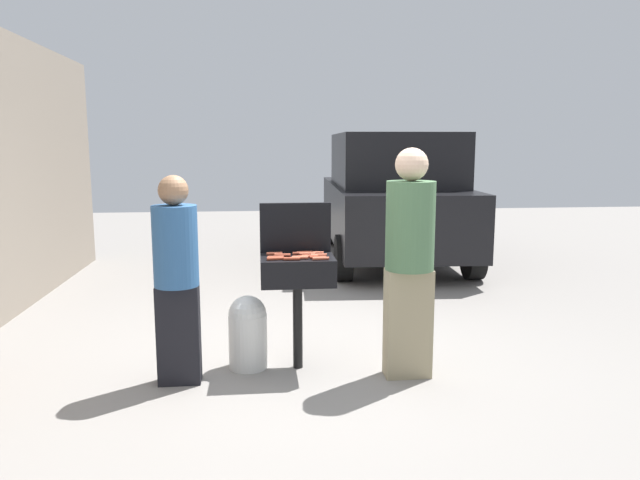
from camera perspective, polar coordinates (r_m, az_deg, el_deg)
ground_plane at (r=5.20m, az=-1.00°, el=-11.72°), size 24.00×24.00×0.00m
bbq_grill at (r=4.89m, az=-2.17°, el=-3.28°), size 0.60×0.44×0.94m
grill_lid_open at (r=5.05m, az=-2.37°, el=1.19°), size 0.60×0.05×0.42m
hot_dog_0 at (r=4.82m, az=-0.98°, el=-1.55°), size 0.13×0.03×0.03m
hot_dog_1 at (r=4.73m, az=-4.31°, el=-1.79°), size 0.13×0.04×0.03m
hot_dog_2 at (r=4.75m, az=-1.92°, el=-1.70°), size 0.13×0.03×0.03m
hot_dog_3 at (r=4.98m, az=-1.49°, el=-1.21°), size 0.13×0.03×0.03m
hot_dog_4 at (r=4.71m, az=-2.70°, el=-1.80°), size 0.13×0.03×0.03m
hot_dog_5 at (r=4.78m, az=-4.26°, el=-1.66°), size 0.13×0.03×0.03m
hot_dog_6 at (r=4.87m, az=-3.60°, el=-1.45°), size 0.13×0.04×0.03m
hot_dog_7 at (r=4.94m, az=-4.38°, el=-1.31°), size 0.13×0.03×0.03m
hot_dog_8 at (r=4.91m, az=-1.21°, el=-1.35°), size 0.13×0.04×0.03m
hot_dog_9 at (r=4.96m, az=-0.40°, el=-1.25°), size 0.13×0.04×0.03m
hot_dog_10 at (r=4.94m, az=-1.89°, el=-1.29°), size 0.13×0.03×0.03m
hot_dog_11 at (r=4.78m, az=-1.88°, el=-1.64°), size 0.13×0.04×0.03m
hot_dog_12 at (r=4.86m, az=-0.12°, el=-1.46°), size 0.13×0.03×0.03m
hot_dog_13 at (r=4.76m, az=-0.21°, el=-1.67°), size 0.13×0.03×0.03m
hot_dog_14 at (r=4.72m, az=0.07°, el=-1.78°), size 0.13×0.03×0.03m
propane_tank at (r=5.05m, az=-6.92°, el=-8.58°), size 0.32×0.32×0.62m
person_left at (r=4.69m, az=-13.56°, el=-3.05°), size 0.34×0.34×1.63m
person_right at (r=4.73m, az=8.55°, el=-1.44°), size 0.38×0.38×1.83m
parked_minivan at (r=9.64m, az=6.84°, el=4.13°), size 2.22×4.49×2.02m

